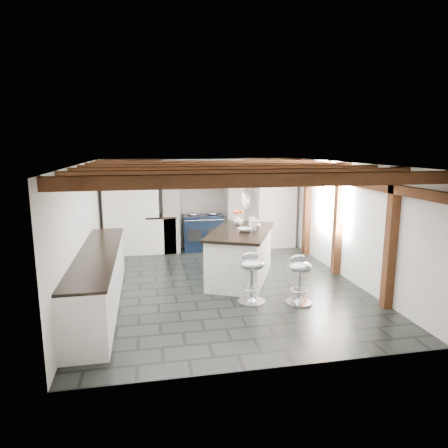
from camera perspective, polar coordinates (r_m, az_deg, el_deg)
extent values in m
plane|color=black|center=(7.74, -0.16, -8.61)|extent=(6.00, 6.00, 0.00)
plane|color=silver|center=(10.35, -3.32, 2.97)|extent=(5.00, 0.00, 5.00)
plane|color=silver|center=(7.39, -19.57, -0.95)|extent=(0.00, 6.00, 6.00)
plane|color=silver|center=(8.27, 17.11, 0.43)|extent=(0.00, 6.00, 6.00)
plane|color=white|center=(7.29, -0.17, 8.66)|extent=(6.00, 6.00, 0.00)
cube|color=white|center=(10.01, -7.61, 1.45)|extent=(0.40, 0.60, 1.90)
cube|color=white|center=(10.23, 1.37, 1.75)|extent=(0.40, 0.60, 1.90)
cube|color=brown|center=(9.97, -3.13, 7.52)|extent=(2.10, 0.65, 0.18)
cube|color=white|center=(9.96, -3.14, 8.41)|extent=(2.00, 0.60, 0.31)
cube|color=black|center=(9.65, -2.87, 7.76)|extent=(1.00, 0.03, 0.22)
cube|color=silver|center=(9.64, -2.86, 7.75)|extent=(0.90, 0.01, 0.14)
cube|color=white|center=(9.99, -13.06, 1.54)|extent=(1.30, 0.58, 2.00)
cube|color=white|center=(10.51, 7.24, 2.20)|extent=(1.00, 0.58, 2.00)
cube|color=white|center=(6.95, -17.44, -7.62)|extent=(0.60, 3.80, 0.88)
cube|color=black|center=(6.82, -17.66, -3.95)|extent=(0.64, 3.80, 0.04)
cube|color=white|center=(10.10, -8.95, -1.45)|extent=(0.70, 0.60, 0.88)
cube|color=black|center=(10.01, -9.03, 1.12)|extent=(0.74, 0.64, 0.04)
cube|color=brown|center=(8.13, 16.93, 5.96)|extent=(0.15, 5.80, 0.14)
plane|color=white|center=(8.73, 15.30, 3.73)|extent=(0.00, 0.90, 0.90)
cube|color=brown|center=(4.78, 5.78, 6.24)|extent=(5.00, 0.16, 0.16)
cube|color=brown|center=(5.61, 3.21, 6.99)|extent=(5.00, 0.16, 0.16)
cube|color=brown|center=(6.45, 1.30, 7.54)|extent=(5.00, 0.16, 0.16)
cube|color=brown|center=(7.30, -0.17, 7.96)|extent=(5.00, 0.16, 0.16)
cube|color=brown|center=(8.15, -1.33, 8.28)|extent=(5.00, 0.16, 0.16)
cube|color=brown|center=(9.00, -2.28, 8.54)|extent=(5.00, 0.16, 0.16)
cube|color=brown|center=(9.86, -3.06, 8.76)|extent=(5.00, 0.16, 0.16)
cube|color=brown|center=(6.89, 22.75, -2.02)|extent=(0.15, 0.15, 2.30)
cube|color=brown|center=(8.41, 15.99, 0.66)|extent=(0.15, 0.15, 2.30)
cube|color=brown|center=(9.84, 11.79, 2.33)|extent=(0.15, 0.15, 2.30)
cylinder|color=black|center=(7.37, 3.36, 5.78)|extent=(0.01, 0.01, 0.56)
cylinder|color=white|center=(7.41, 3.33, 3.24)|extent=(0.09, 0.09, 0.22)
cylinder|color=black|center=(7.67, 3.17, 5.99)|extent=(0.01, 0.01, 0.56)
cylinder|color=white|center=(7.71, 3.14, 3.55)|extent=(0.09, 0.09, 0.22)
cylinder|color=black|center=(7.97, 2.99, 6.19)|extent=(0.01, 0.01, 0.56)
cylinder|color=white|center=(8.01, 2.96, 3.84)|extent=(0.09, 0.09, 0.22)
cube|color=black|center=(10.16, -3.03, -1.19)|extent=(1.00, 0.60, 0.90)
ellipsoid|color=silver|center=(10.04, -4.47, 1.43)|extent=(0.28, 0.28, 0.11)
ellipsoid|color=silver|center=(10.11, -1.65, 1.53)|extent=(0.28, 0.28, 0.11)
cylinder|color=silver|center=(9.78, -2.78, 0.54)|extent=(0.95, 0.03, 0.03)
cube|color=black|center=(9.84, -4.22, -1.61)|extent=(0.35, 0.02, 0.30)
cube|color=black|center=(9.91, -1.35, -1.49)|extent=(0.35, 0.02, 0.30)
cube|color=white|center=(7.92, 2.38, -4.59)|extent=(1.67, 2.15, 0.94)
cube|color=black|center=(7.80, 2.41, -1.08)|extent=(1.79, 2.26, 0.05)
imported|color=white|center=(8.32, 2.05, 0.59)|extent=(0.26, 0.26, 0.20)
ellipsoid|color=#F14E22|center=(8.29, 2.06, 1.72)|extent=(0.21, 0.21, 0.13)
cylinder|color=white|center=(8.11, 4.04, 0.25)|extent=(0.13, 0.13, 0.19)
imported|color=white|center=(7.66, 3.04, -0.84)|extent=(0.37, 0.37, 0.07)
cylinder|color=white|center=(7.79, 4.42, -0.52)|extent=(0.05, 0.05, 0.11)
cylinder|color=white|center=(7.78, 4.43, -0.08)|extent=(0.23, 0.23, 0.02)
cylinder|color=tan|center=(7.77, 4.43, 0.25)|extent=(0.18, 0.18, 0.07)
cylinder|color=silver|center=(6.96, 10.62, -10.98)|extent=(0.44, 0.44, 0.03)
cone|color=silver|center=(6.95, 10.63, -10.63)|extent=(0.20, 0.20, 0.08)
cylinder|color=silver|center=(6.85, 10.71, -8.51)|extent=(0.05, 0.05, 0.56)
torus|color=silver|center=(6.88, 10.69, -9.23)|extent=(0.28, 0.28, 0.02)
ellipsoid|color=gray|center=(6.75, 10.81, -6.01)|extent=(0.42, 0.42, 0.18)
ellipsoid|color=gray|center=(6.81, 10.50, -4.96)|extent=(0.29, 0.12, 0.16)
cylinder|color=silver|center=(6.91, 3.92, -10.98)|extent=(0.46, 0.46, 0.03)
cone|color=silver|center=(6.89, 3.92, -10.62)|extent=(0.21, 0.21, 0.08)
cylinder|color=silver|center=(6.79, 3.95, -8.38)|extent=(0.05, 0.05, 0.58)
torus|color=silver|center=(6.82, 3.94, -9.13)|extent=(0.30, 0.30, 0.02)
ellipsoid|color=gray|center=(6.69, 3.99, -5.74)|extent=(0.45, 0.45, 0.19)
ellipsoid|color=gray|center=(6.76, 3.83, -4.63)|extent=(0.30, 0.14, 0.16)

